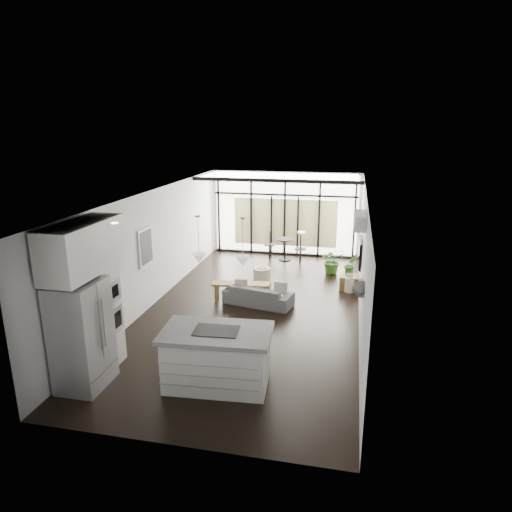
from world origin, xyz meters
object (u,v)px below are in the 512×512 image
at_px(tv, 360,252).
at_px(pouf, 262,275).
at_px(fridge, 82,335).
at_px(milk_can, 350,283).
at_px(island, 217,358).
at_px(sofa, 258,292).
at_px(console_bench, 241,292).

bearing_deg(tv, pouf, 159.57).
bearing_deg(tv, fridge, -133.15).
bearing_deg(fridge, milk_can, 51.90).
xyz_separation_m(island, sofa, (-0.05, 3.68, -0.17)).
xyz_separation_m(sofa, console_bench, (-0.49, 0.16, -0.10)).
height_order(island, tv, tv).
height_order(console_bench, tv, tv).
relative_size(sofa, tv, 1.54).
xyz_separation_m(fridge, milk_can, (4.34, 5.53, -0.68)).
relative_size(fridge, milk_can, 3.73).
height_order(island, sofa, island).
bearing_deg(milk_can, pouf, 172.82).
relative_size(console_bench, tv, 1.32).
height_order(fridge, tv, fridge).
distance_m(milk_can, tv, 1.27).
bearing_deg(fridge, island, 12.26).
relative_size(island, milk_can, 3.67).
bearing_deg(milk_can, island, -112.94).
xyz_separation_m(island, tv, (2.35, 4.37, 0.80)).
height_order(island, milk_can, island).
bearing_deg(sofa, fridge, 74.66).
height_order(sofa, tv, tv).
bearing_deg(sofa, island, 102.79).
relative_size(fridge, sofa, 1.10).
xyz_separation_m(console_bench, tv, (2.89, 0.53, 1.07)).
distance_m(fridge, milk_can, 7.06).
height_order(console_bench, pouf, console_bench).
bearing_deg(pouf, tv, -20.43).
bearing_deg(milk_can, sofa, -147.91).
xyz_separation_m(milk_can, tv, (0.21, -0.68, 1.05)).
distance_m(island, fridge, 2.29).
bearing_deg(console_bench, milk_can, 16.73).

